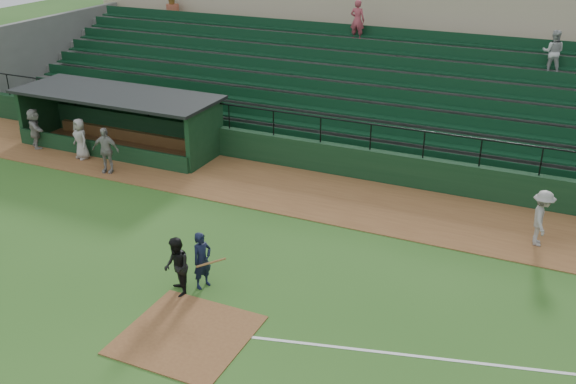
% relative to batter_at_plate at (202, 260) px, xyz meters
% --- Properties ---
extents(ground, '(90.00, 90.00, 0.00)m').
position_rel_batter_at_plate_xyz_m(ground, '(0.78, -1.09, -0.82)').
color(ground, '#2B561C').
rests_on(ground, ground).
extents(warning_track, '(40.00, 4.00, 0.03)m').
position_rel_batter_at_plate_xyz_m(warning_track, '(0.78, 6.91, -0.81)').
color(warning_track, brown).
rests_on(warning_track, ground).
extents(home_plate_dirt, '(3.00, 3.00, 0.03)m').
position_rel_batter_at_plate_xyz_m(home_plate_dirt, '(0.78, -2.09, -0.81)').
color(home_plate_dirt, brown).
rests_on(home_plate_dirt, ground).
extents(foul_line, '(17.49, 4.44, 0.01)m').
position_rel_batter_at_plate_xyz_m(foul_line, '(8.78, 0.11, -0.82)').
color(foul_line, white).
rests_on(foul_line, ground).
extents(stadium_structure, '(38.00, 13.08, 6.40)m').
position_rel_batter_at_plate_xyz_m(stadium_structure, '(0.78, 15.37, 1.48)').
color(stadium_structure, black).
rests_on(stadium_structure, ground).
extents(dugout, '(8.90, 3.20, 2.42)m').
position_rel_batter_at_plate_xyz_m(dugout, '(-8.97, 8.47, 0.51)').
color(dugout, black).
rests_on(dugout, ground).
extents(batter_at_plate, '(1.08, 0.72, 1.64)m').
position_rel_batter_at_plate_xyz_m(batter_at_plate, '(0.00, 0.00, 0.00)').
color(batter_at_plate, black).
rests_on(batter_at_plate, ground).
extents(umpire, '(1.02, 1.02, 1.67)m').
position_rel_batter_at_plate_xyz_m(umpire, '(-0.42, -0.60, 0.01)').
color(umpire, black).
rests_on(umpire, ground).
extents(runner, '(0.81, 1.23, 1.78)m').
position_rel_batter_at_plate_xyz_m(runner, '(8.15, 6.32, 0.10)').
color(runner, gray).
rests_on(runner, warning_track).
extents(dugout_player_a, '(1.14, 0.68, 1.81)m').
position_rel_batter_at_plate_xyz_m(dugout_player_a, '(-7.69, 5.52, 0.11)').
color(dugout_player_a, gray).
rests_on(dugout_player_a, warning_track).
extents(dugout_player_b, '(0.96, 0.80, 1.69)m').
position_rel_batter_at_plate_xyz_m(dugout_player_b, '(-9.56, 6.28, 0.05)').
color(dugout_player_b, '#9F9A95').
rests_on(dugout_player_b, warning_track).
extents(dugout_player_c, '(1.56, 1.37, 1.71)m').
position_rel_batter_at_plate_xyz_m(dugout_player_c, '(-12.21, 6.49, 0.06)').
color(dugout_player_c, '#9C9792').
rests_on(dugout_player_c, warning_track).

